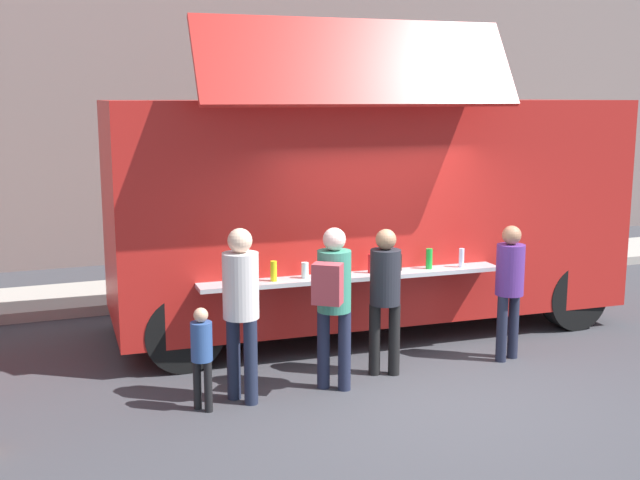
{
  "coord_description": "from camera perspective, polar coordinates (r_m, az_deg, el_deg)",
  "views": [
    {
      "loc": [
        -3.88,
        -6.86,
        3.05
      ],
      "look_at": [
        -0.39,
        2.13,
        1.3
      ],
      "focal_mm": 44.33,
      "sensor_mm": 36.0,
      "label": 1
    }
  ],
  "objects": [
    {
      "name": "ground_plane",
      "position": [
        8.45,
        7.88,
        -10.97
      ],
      "size": [
        60.0,
        60.0,
        0.0
      ],
      "primitive_type": "plane",
      "color": "#38383D"
    },
    {
      "name": "customer_front_ordering",
      "position": [
        8.68,
        4.73,
        -3.53
      ],
      "size": [
        0.33,
        0.33,
        1.64
      ],
      "rotation": [
        0.0,
        0.0,
        1.18
      ],
      "color": "black",
      "rests_on": "ground"
    },
    {
      "name": "trash_bin",
      "position": [
        14.66,
        14.49,
        -0.12
      ],
      "size": [
        0.6,
        0.6,
        0.97
      ],
      "primitive_type": "cylinder",
      "color": "#2C5E3A",
      "rests_on": "ground"
    },
    {
      "name": "customer_mid_with_backpack",
      "position": [
        8.17,
        0.95,
        -3.8
      ],
      "size": [
        0.51,
        0.55,
        1.73
      ],
      "rotation": [
        0.0,
        0.0,
        0.93
      ],
      "color": "#1F233A",
      "rests_on": "ground"
    },
    {
      "name": "food_truck_main",
      "position": [
        10.4,
        3.37,
        2.5
      ],
      "size": [
        6.68,
        3.1,
        3.9
      ],
      "rotation": [
        0.0,
        0.0,
        -0.05
      ],
      "color": "red",
      "rests_on": "ground"
    },
    {
      "name": "child_near_queue",
      "position": [
        7.85,
        -8.53,
        -7.83
      ],
      "size": [
        0.21,
        0.21,
        1.04
      ],
      "rotation": [
        0.0,
        0.0,
        0.66
      ],
      "color": "black",
      "rests_on": "ground"
    },
    {
      "name": "customer_extra_browsing",
      "position": [
        9.42,
        13.53,
        -2.86
      ],
      "size": [
        0.33,
        0.33,
        1.6
      ],
      "rotation": [
        0.0,
        0.0,
        1.87
      ],
      "color": "#1F2234",
      "rests_on": "ground"
    },
    {
      "name": "curb_strip",
      "position": [
        12.35,
        -19.29,
        -4.24
      ],
      "size": [
        28.0,
        1.6,
        0.15
      ],
      "primitive_type": "cube",
      "color": "#9E998E",
      "rests_on": "ground"
    },
    {
      "name": "customer_rear_waiting",
      "position": [
        7.91,
        -5.73,
        -4.29
      ],
      "size": [
        0.36,
        0.36,
        1.78
      ],
      "rotation": [
        0.0,
        0.0,
        0.55
      ],
      "color": "#1F253A",
      "rests_on": "ground"
    }
  ]
}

